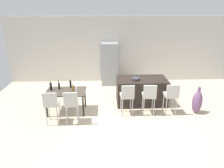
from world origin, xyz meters
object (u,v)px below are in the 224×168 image
dining_chair_near (51,103)px  bar_chair_left (127,95)px  wine_bottle_corner (73,89)px  refrigerator (110,64)px  bar_chair_middle (149,95)px  wine_bottle_far (71,84)px  bar_chair_right (171,94)px  fruit_bowl (136,79)px  wine_bottle_end (51,86)px  wine_glass_left (76,87)px  dining_table (66,93)px  kitchen_island (141,91)px  dining_chair_far (71,102)px  floor_vase (197,102)px  wine_bottle_middle (59,86)px

dining_chair_near → bar_chair_left: bearing=11.7°
wine_bottle_corner → refrigerator: size_ratio=0.18×
bar_chair_middle → wine_bottle_far: bar_chair_middle is taller
bar_chair_left → bar_chair_right: (1.39, -0.00, 0.00)m
fruit_bowl → dining_chair_near: bearing=-154.8°
wine_bottle_end → wine_bottle_far: bearing=19.7°
wine_glass_left → refrigerator: 2.77m
bar_chair_left → dining_table: bearing=171.5°
wine_bottle_far → fruit_bowl: size_ratio=1.01×
dining_table → dining_chair_near: bearing=-110.6°
wine_glass_left → refrigerator: (1.13, 2.53, 0.06)m
kitchen_island → wine_glass_left: size_ratio=9.97×
dining_table → fruit_bowl: (2.31, 0.47, 0.29)m
wine_bottle_far → refrigerator: refrigerator is taller
kitchen_island → dining_table: size_ratio=1.38×
bar_chair_middle → refrigerator: bearing=112.4°
wine_bottle_corner → bar_chair_right: bearing=-1.5°
bar_chair_left → wine_bottle_far: 1.94m
dining_chair_near → wine_bottle_far: dining_chair_near is taller
bar_chair_right → dining_table: size_ratio=0.83×
wine_glass_left → wine_bottle_end: bearing=174.0°
wine_bottle_end → fruit_bowl: bearing=7.7°
dining_chair_far → bar_chair_right: bearing=8.6°
bar_chair_left → bar_chair_middle: (0.69, -0.00, 0.00)m
floor_vase → refrigerator: bearing=134.7°
bar_chair_right → wine_bottle_middle: bearing=172.6°
wine_bottle_end → floor_vase: size_ratio=0.34×
floor_vase → bar_chair_middle: bearing=-178.5°
dining_table → wine_bottle_corner: wine_bottle_corner is taller
bar_chair_left → floor_vase: bar_chair_left is taller
kitchen_island → floor_vase: bearing=-25.8°
wine_bottle_corner → fruit_bowl: (2.04, 0.68, 0.08)m
dining_table → refrigerator: bearing=59.8°
kitchen_island → dining_table: bearing=-167.6°
bar_chair_left → bar_chair_right: bearing=-0.0°
dining_chair_near → wine_bottle_corner: wine_bottle_corner is taller
bar_chair_left → wine_bottle_end: wine_bottle_end is taller
wine_bottle_end → kitchen_island: bearing=8.8°
bar_chair_right → bar_chair_left: bearing=180.0°
dining_table → wine_glass_left: bearing=0.5°
wine_bottle_end → fruit_bowl: wine_bottle_end is taller
bar_chair_middle → dining_chair_far: bearing=-168.9°
dining_table → dining_chair_near: (-0.28, -0.75, 0.03)m
dining_chair_near → wine_glass_left: 1.00m
wine_bottle_far → floor_vase: size_ratio=0.32×
bar_chair_middle → wine_bottle_end: size_ratio=3.35×
wine_bottle_far → wine_bottle_middle: bearing=-159.3°
bar_chair_middle → floor_vase: 1.62m
dining_chair_far → fruit_bowl: (2.03, 1.22, 0.26)m
dining_chair_far → refrigerator: size_ratio=0.57×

